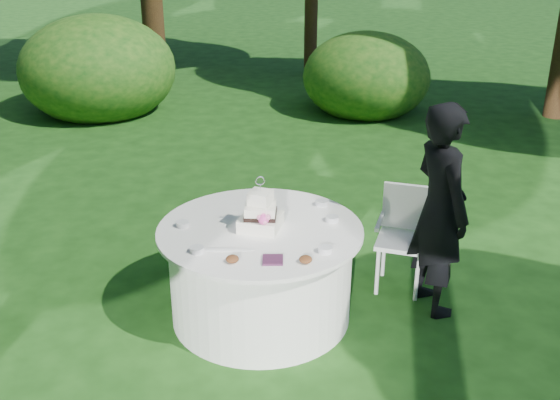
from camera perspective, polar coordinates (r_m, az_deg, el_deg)
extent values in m
plane|color=#153A0F|center=(5.32, -1.64, -9.92)|extent=(80.00, 80.00, 0.00)
cube|color=#411B37|center=(4.47, -0.64, -5.24)|extent=(0.14, 0.14, 0.02)
ellipsoid|color=silver|center=(4.62, -5.17, -4.34)|extent=(0.48, 0.07, 0.01)
imported|color=black|center=(5.18, 13.76, -0.83)|extent=(0.58, 0.72, 1.71)
cylinder|color=white|center=(5.12, -1.69, -6.47)|extent=(1.40, 1.40, 0.74)
cylinder|color=white|center=(4.94, -1.74, -2.60)|extent=(1.56, 1.56, 0.03)
cube|color=silver|center=(4.91, -1.70, -1.93)|extent=(0.36, 0.36, 0.10)
cube|color=silver|center=(4.87, -1.71, -0.87)|extent=(0.23, 0.23, 0.10)
cube|color=white|center=(4.83, -1.72, 0.21)|extent=(0.20, 0.20, 0.10)
cube|color=black|center=(4.88, -1.71, -1.24)|extent=(0.25, 0.25, 0.03)
sphere|color=#DE419C|center=(4.75, -1.44, -1.70)|extent=(0.08, 0.08, 0.08)
cylinder|color=white|center=(4.80, -1.74, 1.03)|extent=(0.01, 0.01, 0.05)
torus|color=silver|center=(4.78, -1.74, 1.70)|extent=(0.07, 0.02, 0.07)
cube|color=white|center=(5.55, 10.55, -3.57)|extent=(0.50, 0.50, 0.04)
cube|color=white|center=(5.61, 10.98, -0.58)|extent=(0.39, 0.16, 0.40)
cylinder|color=white|center=(5.53, 8.48, -6.22)|extent=(0.03, 0.03, 0.42)
cylinder|color=silver|center=(5.50, 11.83, -6.65)|extent=(0.03, 0.03, 0.42)
cylinder|color=silver|center=(5.81, 9.01, -4.69)|extent=(0.03, 0.03, 0.42)
cylinder|color=white|center=(5.79, 12.19, -5.10)|extent=(0.03, 0.03, 0.42)
cube|color=silver|center=(5.50, 8.71, -1.84)|extent=(0.14, 0.36, 0.03)
cube|color=white|center=(5.46, 12.65, -2.33)|extent=(0.14, 0.36, 0.03)
cylinder|color=silver|center=(5.32, 3.65, -0.24)|extent=(0.10, 0.10, 0.04)
cylinder|color=silver|center=(5.00, -8.50, -2.09)|extent=(0.10, 0.10, 0.04)
cylinder|color=silver|center=(5.05, 4.58, -1.64)|extent=(0.10, 0.10, 0.04)
cylinder|color=silver|center=(4.59, 3.95, -4.33)|extent=(0.10, 0.10, 0.04)
cylinder|color=silver|center=(4.62, -7.24, -4.31)|extent=(0.10, 0.10, 0.04)
ellipsoid|color=#562D16|center=(4.46, -4.17, -5.14)|extent=(0.09, 0.09, 0.05)
ellipsoid|color=#562D16|center=(4.45, 2.25, -5.19)|extent=(0.09, 0.09, 0.05)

